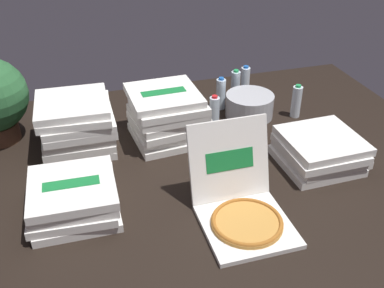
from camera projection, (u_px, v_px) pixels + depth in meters
name	position (u px, v px, depth m)	size (l,w,h in m)	color
ground_plane	(190.00, 178.00, 2.49)	(3.20, 2.40, 0.02)	black
open_pizza_box	(242.00, 205.00, 2.16)	(0.40, 0.53, 0.42)	white
pizza_stack_center_far	(167.00, 115.00, 2.76)	(0.45, 0.46, 0.31)	white
pizza_stack_right_near	(319.00, 151.00, 2.55)	(0.44, 0.43, 0.17)	white
pizza_stack_left_near	(77.00, 124.00, 2.67)	(0.44, 0.44, 0.30)	white
pizza_stack_left_mid	(73.00, 198.00, 2.19)	(0.44, 0.44, 0.18)	white
ice_bucket	(249.00, 105.00, 3.04)	(0.32, 0.32, 0.15)	#B7BABF
water_bottle_0	(245.00, 81.00, 3.29)	(0.06, 0.06, 0.23)	white
water_bottle_1	(235.00, 86.00, 3.23)	(0.06, 0.06, 0.23)	silver
water_bottle_2	(214.00, 113.00, 2.88)	(0.06, 0.06, 0.23)	silver
water_bottle_3	(221.00, 94.00, 3.11)	(0.06, 0.06, 0.23)	silver
water_bottle_4	(296.00, 101.00, 3.01)	(0.06, 0.06, 0.23)	white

